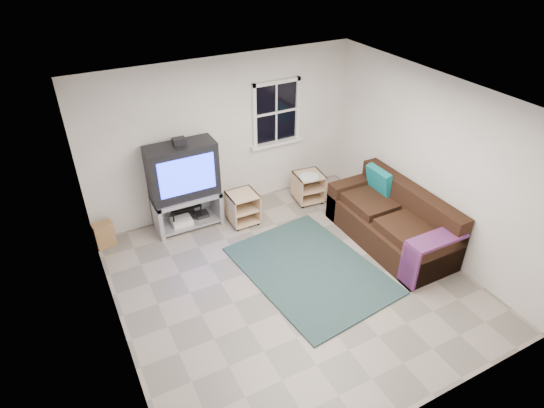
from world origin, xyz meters
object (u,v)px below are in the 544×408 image
side_table_left (242,206)px  sofa (393,223)px  tv_unit (183,179)px  av_rack (183,200)px  side_table_right (308,185)px

side_table_left → sofa: bearing=-40.7°
tv_unit → av_rack: (-0.03, 0.08, -0.42)m
side_table_left → side_table_right: (1.32, 0.07, 0.02)m
side_table_left → side_table_right: size_ratio=0.99×
tv_unit → side_table_left: tv_unit is taller
tv_unit → side_table_right: tv_unit is taller
av_rack → side_table_right: bearing=-8.8°
side_table_right → side_table_left: bearing=-177.0°
av_rack → tv_unit: bearing=-73.1°
side_table_right → sofa: bearing=-72.5°
side_table_right → av_rack: bearing=171.2°
side_table_left → av_rack: bearing=154.7°
tv_unit → side_table_left: size_ratio=2.87×
side_table_left → sofa: size_ratio=0.26×
tv_unit → sofa: tv_unit is taller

